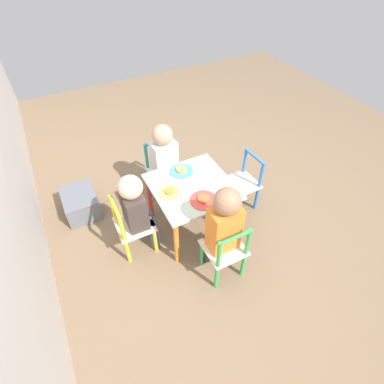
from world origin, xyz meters
name	(u,v)px	position (x,y,z in m)	size (l,w,h in m)	color
ground_plane	(192,225)	(0.00, 0.00, 0.00)	(6.00, 6.00, 0.00)	#7F664C
kids_table	(192,192)	(0.00, 0.00, 0.38)	(0.57, 0.57, 0.44)	silver
chair_green	(225,251)	(-0.49, 0.00, 0.24)	(0.26, 0.26, 0.50)	silver
chair_teal	(163,170)	(0.49, 0.03, 0.24)	(0.28, 0.28, 0.50)	silver
chair_yellow	(132,226)	(0.01, 0.49, 0.24)	(0.26, 0.26, 0.50)	silver
chair_blue	(243,183)	(0.02, -0.49, 0.24)	(0.27, 0.27, 0.50)	silver
child_left	(223,224)	(-0.43, 0.00, 0.46)	(0.22, 0.20, 0.77)	#38383D
child_right	(165,156)	(0.43, 0.03, 0.43)	(0.22, 0.21, 0.71)	#38383D
child_back	(137,207)	(0.01, 0.43, 0.42)	(0.20, 0.22, 0.69)	#4C608E
plate_left	(204,200)	(-0.18, 0.00, 0.45)	(0.19, 0.19, 0.03)	#E54C47
plate_right	(181,171)	(0.18, 0.00, 0.45)	(0.18, 0.18, 0.03)	#4C9EE0
plate_back	(170,192)	(0.00, 0.18, 0.45)	(0.16, 0.16, 0.03)	#EADB66
storage_bin	(81,203)	(0.57, 0.77, 0.10)	(0.34, 0.27, 0.20)	slate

